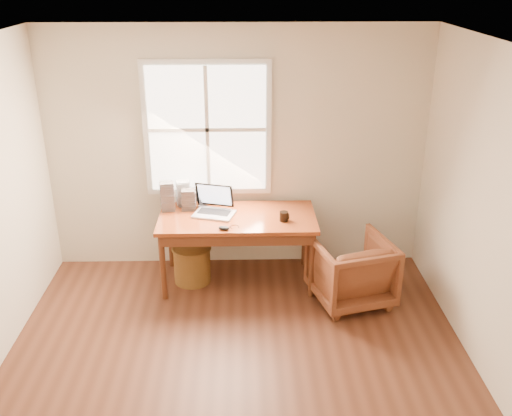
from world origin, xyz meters
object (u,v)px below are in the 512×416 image
Objects in this scene: desk at (237,218)px; laptop at (214,202)px; coffee_mug at (284,216)px; cd_stack_a at (183,193)px; wicker_stool at (192,265)px; armchair at (351,270)px.

desk is 4.06× the size of laptop.
coffee_mug is at bearing -15.63° from desk.
laptop is 1.49× the size of cd_stack_a.
desk is at bearing 9.27° from laptop.
cd_stack_a is at bearing 139.81° from coffee_mug.
laptop is at bearing -39.31° from cd_stack_a.
desk is at bearing 146.89° from coffee_mug.
desk is 0.29m from laptop.
desk is 0.72m from wicker_stool.
coffee_mug is 1.13m from cd_stack_a.
laptop reaches higher than wicker_stool.
desk is 6.03× the size of cd_stack_a.
laptop is 0.44m from cd_stack_a.
laptop reaches higher than coffee_mug.
cd_stack_a is (-1.04, 0.43, 0.08)m from coffee_mug.
desk reaches higher than armchair.
coffee_mug is at bearing -38.67° from armchair.
coffee_mug is 0.36× the size of cd_stack_a.
laptop is (0.25, 0.03, 0.70)m from wicker_stool.
laptop reaches higher than cd_stack_a.
armchair is at bearing -1.93° from laptop.
wicker_stool is 1.45× the size of cd_stack_a.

